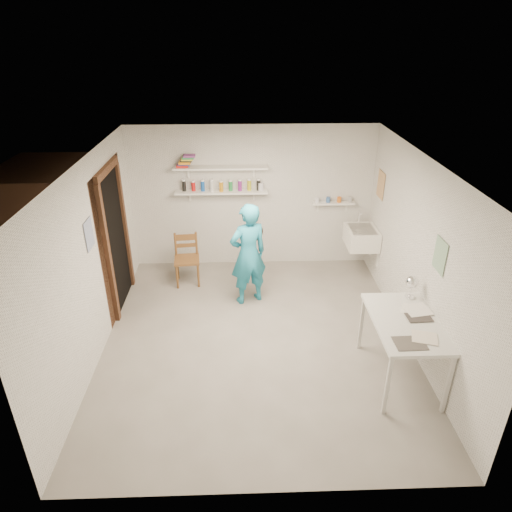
{
  "coord_description": "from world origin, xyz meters",
  "views": [
    {
      "loc": [
        -0.18,
        -4.94,
        3.75
      ],
      "look_at": [
        0.0,
        0.4,
        1.05
      ],
      "focal_mm": 32.0,
      "sensor_mm": 36.0,
      "label": 1
    }
  ],
  "objects_px": {
    "wall_clock": "(254,232)",
    "work_table": "(401,350)",
    "belfast_sink": "(361,237)",
    "wooden_chair": "(187,260)",
    "man": "(248,254)",
    "desk_lamp": "(412,282)"
  },
  "relations": [
    {
      "from": "wall_clock",
      "to": "work_table",
      "type": "height_order",
      "value": "wall_clock"
    },
    {
      "from": "belfast_sink",
      "to": "wooden_chair",
      "type": "height_order",
      "value": "belfast_sink"
    },
    {
      "from": "man",
      "to": "work_table",
      "type": "xyz_separation_m",
      "value": [
        1.73,
        -1.77,
        -0.38
      ]
    },
    {
      "from": "belfast_sink",
      "to": "wooden_chair",
      "type": "xyz_separation_m",
      "value": [
        -2.81,
        -0.15,
        -0.28
      ]
    },
    {
      "from": "wall_clock",
      "to": "desk_lamp",
      "type": "relative_size",
      "value": 1.86
    },
    {
      "from": "belfast_sink",
      "to": "wall_clock",
      "type": "xyz_separation_m",
      "value": [
        -1.75,
        -0.51,
        0.34
      ]
    },
    {
      "from": "belfast_sink",
      "to": "desk_lamp",
      "type": "distance_m",
      "value": 2.03
    },
    {
      "from": "wooden_chair",
      "to": "man",
      "type": "bearing_deg",
      "value": -36.16
    },
    {
      "from": "wall_clock",
      "to": "work_table",
      "type": "xyz_separation_m",
      "value": [
        1.64,
        -1.97,
        -0.64
      ]
    },
    {
      "from": "desk_lamp",
      "to": "wall_clock",
      "type": "bearing_deg",
      "value": 141.14
    },
    {
      "from": "wall_clock",
      "to": "man",
      "type": "bearing_deg",
      "value": -137.3
    },
    {
      "from": "wall_clock",
      "to": "belfast_sink",
      "type": "bearing_deg",
      "value": -7.32
    },
    {
      "from": "belfast_sink",
      "to": "man",
      "type": "xyz_separation_m",
      "value": [
        -1.84,
        -0.72,
        0.08
      ]
    },
    {
      "from": "wall_clock",
      "to": "work_table",
      "type": "distance_m",
      "value": 2.64
    },
    {
      "from": "work_table",
      "to": "wooden_chair",
      "type": "bearing_deg",
      "value": 139.18
    },
    {
      "from": "work_table",
      "to": "belfast_sink",
      "type": "bearing_deg",
      "value": 87.46
    },
    {
      "from": "work_table",
      "to": "desk_lamp",
      "type": "height_order",
      "value": "desk_lamp"
    },
    {
      "from": "belfast_sink",
      "to": "man",
      "type": "bearing_deg",
      "value": -158.77
    },
    {
      "from": "work_table",
      "to": "desk_lamp",
      "type": "relative_size",
      "value": 8.0
    },
    {
      "from": "man",
      "to": "wall_clock",
      "type": "distance_m",
      "value": 0.34
    },
    {
      "from": "work_table",
      "to": "desk_lamp",
      "type": "xyz_separation_m",
      "value": [
        0.2,
        0.48,
        0.62
      ]
    },
    {
      "from": "wooden_chair",
      "to": "desk_lamp",
      "type": "height_order",
      "value": "desk_lamp"
    }
  ]
}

